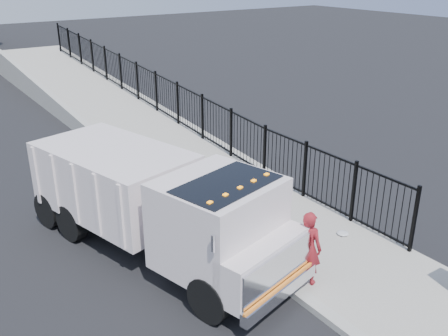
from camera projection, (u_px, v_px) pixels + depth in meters
ground at (253, 263)px, 12.58m from camera, size 120.00×120.00×0.00m
sidewalk at (367, 273)px, 12.04m from camera, size 3.55×12.00×0.12m
curb at (308, 301)px, 11.02m from camera, size 0.30×12.00×0.16m
ramp at (98, 109)px, 25.89m from camera, size 3.95×24.06×3.19m
iron_fence at (157, 104)px, 23.24m from camera, size 0.10×28.00×1.80m
truck at (159, 201)px, 12.41m from camera, size 4.37×8.22×2.69m
worker at (308, 248)px, 11.31m from camera, size 0.66×0.78×1.81m
debris at (343, 233)px, 13.63m from camera, size 0.33×0.33×0.08m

